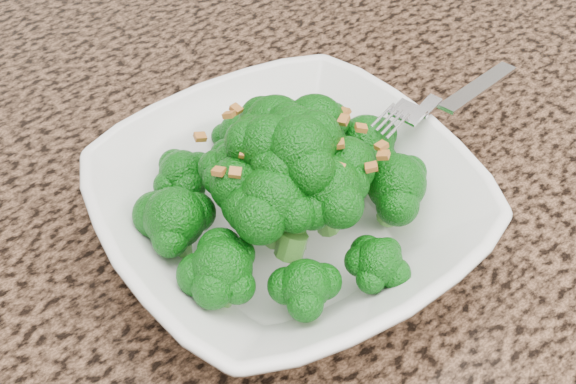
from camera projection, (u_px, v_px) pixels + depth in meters
granite_counter at (314, 289)px, 0.51m from camera, size 1.64×1.04×0.03m
bowl at (288, 211)px, 0.50m from camera, size 0.28×0.28×0.06m
broccoli_pile at (288, 137)px, 0.45m from camera, size 0.22×0.22×0.07m
garlic_topping at (288, 86)px, 0.42m from camera, size 0.13×0.13×0.01m
fork at (432, 104)px, 0.53m from camera, size 0.18×0.06×0.01m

